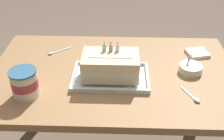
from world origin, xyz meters
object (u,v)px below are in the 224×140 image
(bowl_stack, at_px, (191,69))
(serving_spoon_by_bowls, at_px, (195,98))
(ice_cream_tub, at_px, (24,83))
(birthday_cake, at_px, (111,65))
(foil_tray, at_px, (111,77))
(napkin_pile, at_px, (197,53))
(serving_spoon_near_tray, at_px, (55,52))

(bowl_stack, xyz_separation_m, serving_spoon_by_bowls, (-0.02, -0.21, -0.01))
(bowl_stack, distance_m, ice_cream_tub, 0.78)
(birthday_cake, bearing_deg, serving_spoon_by_bowls, -21.24)
(foil_tray, bearing_deg, serving_spoon_by_bowls, -21.23)
(ice_cream_tub, height_order, serving_spoon_by_bowls, ice_cream_tub)
(foil_tray, distance_m, serving_spoon_by_bowls, 0.39)
(napkin_pile, bearing_deg, bowl_stack, -112.46)
(birthday_cake, relative_size, ice_cream_tub, 2.05)
(ice_cream_tub, xyz_separation_m, napkin_pile, (0.82, 0.38, -0.06))
(birthday_cake, distance_m, serving_spoon_near_tray, 0.40)
(serving_spoon_near_tray, xyz_separation_m, napkin_pile, (0.77, 0.01, 0.00))
(napkin_pile, bearing_deg, foil_tray, -152.04)
(birthday_cake, relative_size, serving_spoon_by_bowls, 2.09)
(serving_spoon_near_tray, relative_size, serving_spoon_by_bowls, 1.04)
(birthday_cake, bearing_deg, foil_tray, -90.00)
(foil_tray, xyz_separation_m, serving_spoon_near_tray, (-0.31, 0.24, -0.00))
(birthday_cake, distance_m, bowl_stack, 0.40)
(bowl_stack, xyz_separation_m, ice_cream_tub, (-0.75, -0.21, 0.04))
(bowl_stack, relative_size, serving_spoon_near_tray, 0.88)
(serving_spoon_near_tray, bearing_deg, foil_tray, -37.07)
(birthday_cake, relative_size, bowl_stack, 2.27)
(bowl_stack, xyz_separation_m, serving_spoon_near_tray, (-0.70, 0.17, -0.02))
(bowl_stack, relative_size, napkin_pile, 0.89)
(bowl_stack, bearing_deg, serving_spoon_by_bowls, -95.59)
(foil_tray, height_order, birthday_cake, birthday_cake)
(ice_cream_tub, xyz_separation_m, serving_spoon_near_tray, (0.05, 0.38, -0.06))
(foil_tray, distance_m, birthday_cake, 0.07)
(ice_cream_tub, xyz_separation_m, serving_spoon_by_bowls, (0.73, -0.00, -0.06))
(birthday_cake, distance_m, ice_cream_tub, 0.39)
(foil_tray, distance_m, napkin_pile, 0.52)
(bowl_stack, bearing_deg, foil_tray, -169.57)
(foil_tray, distance_m, bowl_stack, 0.40)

